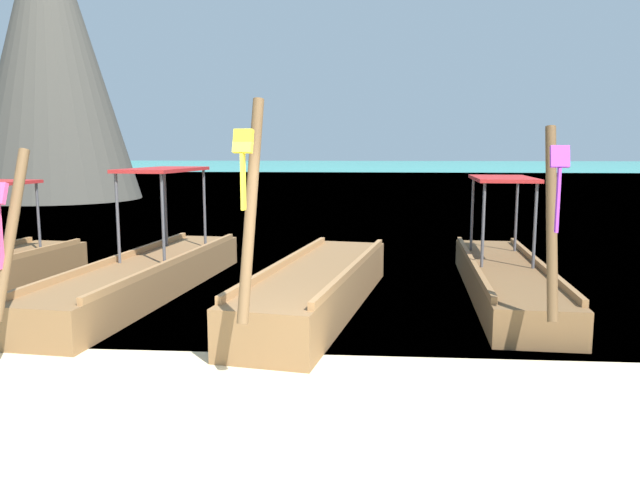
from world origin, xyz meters
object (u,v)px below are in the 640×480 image
(longtail_boat_pink_ribbon, at_px, (147,274))
(karst_rock, at_px, (48,54))
(longtail_boat_violet_ribbon, at_px, (505,277))
(longtail_boat_yellow_ribbon, at_px, (318,287))

(longtail_boat_pink_ribbon, bearing_deg, karst_rock, 120.92)
(longtail_boat_pink_ribbon, xyz_separation_m, longtail_boat_violet_ribbon, (5.98, 0.37, -0.02))
(karst_rock, bearing_deg, longtail_boat_pink_ribbon, -59.08)
(longtail_boat_pink_ribbon, height_order, longtail_boat_violet_ribbon, longtail_boat_violet_ribbon)
(longtail_boat_violet_ribbon, xyz_separation_m, karst_rock, (-17.53, 18.92, 6.56))
(longtail_boat_yellow_ribbon, xyz_separation_m, karst_rock, (-14.49, 20.02, 6.55))
(longtail_boat_violet_ribbon, height_order, karst_rock, karst_rock)
(longtail_boat_pink_ribbon, distance_m, longtail_boat_violet_ribbon, 5.99)
(longtail_boat_pink_ribbon, distance_m, longtail_boat_yellow_ribbon, 3.03)
(longtail_boat_yellow_ribbon, distance_m, karst_rock, 25.57)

